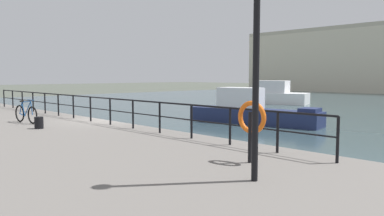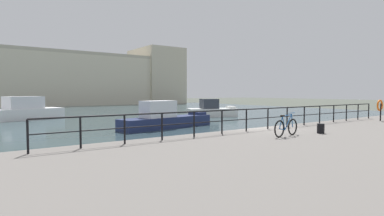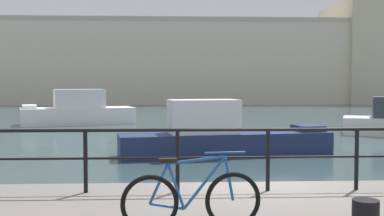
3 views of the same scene
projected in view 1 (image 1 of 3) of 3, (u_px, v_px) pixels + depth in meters
The scene contains 9 objects.
ground_plane at pixel (106, 143), 16.59m from camera, with size 240.00×240.00×0.00m, color #4C5147.
water_basin at pixel (363, 105), 37.80m from camera, with size 80.00×60.00×0.01m, color #33474C.
moored_white_yacht at pixel (250, 111), 23.39m from camera, with size 8.70×3.24×2.24m.
moored_cabin_cruiser at pixel (271, 95), 40.22m from camera, with size 8.32×5.14×2.48m.
quay_railing at pixel (90, 104), 15.86m from camera, with size 21.71×0.07×1.08m.
parked_bicycle at pixel (26, 114), 15.35m from camera, with size 1.76×0.27×0.98m.
mooring_bollard at pixel (39, 123), 13.68m from camera, with size 0.32×0.32×0.44m, color black.
life_ring_stand at pixel (252, 119), 8.26m from camera, with size 0.75×0.16×1.40m.
quay_lamp_post at pixel (257, 17), 6.62m from camera, with size 0.32×0.32×4.71m.
Camera 1 is at (14.37, -8.80, 2.99)m, focal length 34.55 mm.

